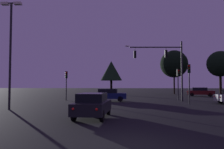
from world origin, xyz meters
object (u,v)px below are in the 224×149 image
Objects in this scene: car_crossing_left at (109,95)px; tree_center_horizon at (111,71)px; tree_behind_sign at (174,64)px; car_far_lane at (200,92)px; tree_left_far at (220,64)px; traffic_light_corner_left at (189,76)px; car_nearside_lane at (93,105)px; traffic_signal_mast_arm at (166,61)px; parking_lot_lamp_post at (11,42)px; traffic_light_median at (66,80)px; traffic_light_corner_right at (178,78)px.

tree_center_horizon is (-0.67, 17.16, 4.01)m from car_crossing_left.
tree_behind_sign is at bearing 10.76° from tree_center_horizon.
tree_behind_sign reaches higher than car_crossing_left.
car_far_lane is at bearing -20.33° from tree_center_horizon.
car_crossing_left is at bearing -144.81° from tree_left_far.
traffic_light_corner_left reaches higher than car_far_lane.
tree_behind_sign is (12.66, 32.76, 5.59)m from car_nearside_lane.
traffic_signal_mast_arm is 17.23m from parking_lot_lamp_post.
parking_lot_lamp_post reaches higher than car_far_lane.
traffic_signal_mast_arm is at bearing 114.24° from traffic_light_corner_left.
car_far_lane is at bearing -73.39° from tree_behind_sign.
parking_lot_lamp_post is 1.09× the size of tree_left_far.
traffic_light_median is at bearing 161.65° from traffic_light_corner_left.
traffic_light_corner_left is 20.74m from tree_left_far.
tree_center_horizon reaches higher than traffic_light_corner_right.
tree_center_horizon is (-9.67, 14.87, 1.93)m from traffic_light_corner_right.
traffic_light_median is (-14.60, -1.24, -0.20)m from traffic_light_corner_right.
tree_left_far reaches higher than car_far_lane.
traffic_signal_mast_arm is at bearing -65.96° from tree_center_horizon.
traffic_light_median is 16.98m from tree_center_horizon.
car_nearside_lane is 30.52m from tree_center_horizon.
traffic_light_median is at bearing 79.02° from parking_lot_lamp_post.
car_crossing_left is 17.64m from tree_center_horizon.
traffic_light_median is (-14.23, 4.72, -0.27)m from traffic_light_corner_left.
car_nearside_lane is (-8.75, -9.42, -2.15)m from traffic_light_corner_left.
car_far_lane is (15.03, 11.35, 0.00)m from car_crossing_left.
car_crossing_left is 24.00m from tree_behind_sign.
tree_center_horizon reaches higher than car_far_lane.
traffic_light_corner_right reaches higher than car_nearside_lane.
tree_left_far is (19.51, 13.76, 5.00)m from car_crossing_left.
traffic_light_corner_right is 0.93× the size of car_crossing_left.
traffic_light_corner_right reaches higher than car_far_lane.
parking_lot_lamp_post is (-14.54, -9.21, 0.60)m from traffic_signal_mast_arm.
parking_lot_lamp_post is (-7.46, 3.92, 4.78)m from car_nearside_lane.
car_nearside_lane is 0.53× the size of tree_left_far.
traffic_light_corner_left is at bearing 18.73° from parking_lot_lamp_post.
traffic_light_corner_left reaches higher than car_nearside_lane.
parking_lot_lamp_post reaches higher than car_crossing_left.
tree_center_horizon is (-7.63, 17.12, -0.17)m from traffic_signal_mast_arm.
tree_behind_sign is 1.37× the size of tree_center_horizon.
traffic_light_corner_right is at bearing 34.64° from parking_lot_lamp_post.
car_crossing_left is 0.47× the size of tree_behind_sign.
traffic_light_corner_left reaches higher than traffic_light_median.
traffic_signal_mast_arm is 14.50m from car_far_lane.
tree_center_horizon is at bearing 92.25° from car_crossing_left.
traffic_light_median is 23.13m from car_far_lane.
traffic_light_corner_left is 1.03× the size of traffic_light_corner_right.
car_far_lane is 0.52× the size of parking_lot_lamp_post.
tree_behind_sign is at bearing 55.09° from parking_lot_lamp_post.
traffic_signal_mast_arm is at bearing 61.68° from car_nearside_lane.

